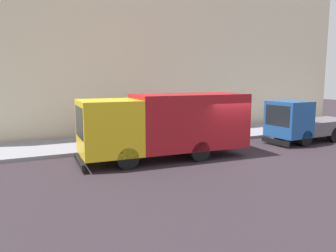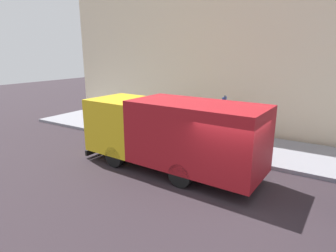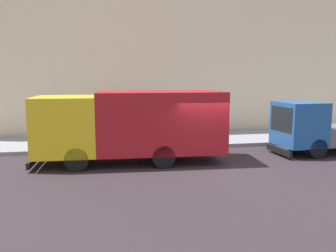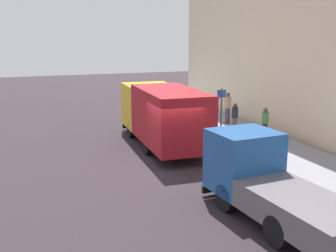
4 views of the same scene
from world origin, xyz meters
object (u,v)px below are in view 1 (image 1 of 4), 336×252
object	(u,v)px
pedestrian_walking	(81,123)
traffic_cone_orange	(88,143)
small_flatbed_truck	(304,123)
street_sign_post	(168,114)
pedestrian_third	(146,122)
large_utility_truck	(166,123)
pedestrian_standing	(124,125)

from	to	relation	value
pedestrian_walking	traffic_cone_orange	xyz separation A→B (m)	(-2.42, 0.14, -0.63)
small_flatbed_truck	street_sign_post	world-z (taller)	street_sign_post
pedestrian_third	large_utility_truck	bearing A→B (deg)	-16.96
small_flatbed_truck	traffic_cone_orange	size ratio (longest dim) A/B	8.78
street_sign_post	large_utility_truck	bearing A→B (deg)	153.13
traffic_cone_orange	pedestrian_third	bearing A→B (deg)	-58.60
pedestrian_third	street_sign_post	world-z (taller)	street_sign_post
large_utility_truck	pedestrian_walking	distance (m)	5.81
large_utility_truck	pedestrian_walking	xyz separation A→B (m)	(5.06, 2.82, -0.48)
street_sign_post	small_flatbed_truck	bearing A→B (deg)	-107.39
pedestrian_standing	pedestrian_third	xyz separation A→B (m)	(0.81, -1.62, -0.03)
large_utility_truck	pedestrian_third	xyz separation A→B (m)	(5.08, -1.05, -0.62)
pedestrian_third	street_sign_post	xyz separation A→B (m)	(-2.59, -0.22, 0.75)
small_flatbed_truck	street_sign_post	distance (m)	7.81
pedestrian_walking	street_sign_post	world-z (taller)	street_sign_post
pedestrian_walking	pedestrian_standing	world-z (taller)	pedestrian_walking
traffic_cone_orange	street_sign_post	size ratio (longest dim) A/B	0.25
large_utility_truck	small_flatbed_truck	distance (m)	8.71
pedestrian_standing	pedestrian_third	bearing A→B (deg)	-103.95
pedestrian_standing	street_sign_post	xyz separation A→B (m)	(-1.78, -1.84, 0.72)
small_flatbed_truck	pedestrian_standing	bearing A→B (deg)	62.17
pedestrian_walking	traffic_cone_orange	size ratio (longest dim) A/B	2.76
pedestrian_third	street_sign_post	distance (m)	2.70
street_sign_post	pedestrian_third	bearing A→B (deg)	4.77
pedestrian_third	street_sign_post	size ratio (longest dim) A/B	0.59
pedestrian_walking	pedestrian_standing	bearing A→B (deg)	115.91
pedestrian_standing	street_sign_post	world-z (taller)	street_sign_post
pedestrian_third	traffic_cone_orange	xyz separation A→B (m)	(-2.44, 4.00, -0.50)
large_utility_truck	traffic_cone_orange	xyz separation A→B (m)	(2.64, 2.96, -1.12)
pedestrian_walking	pedestrian_third	xyz separation A→B (m)	(0.02, -3.87, -0.14)
large_utility_truck	small_flatbed_truck	xyz separation A→B (m)	(0.16, -8.69, -0.53)
small_flatbed_truck	street_sign_post	bearing A→B (deg)	68.69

